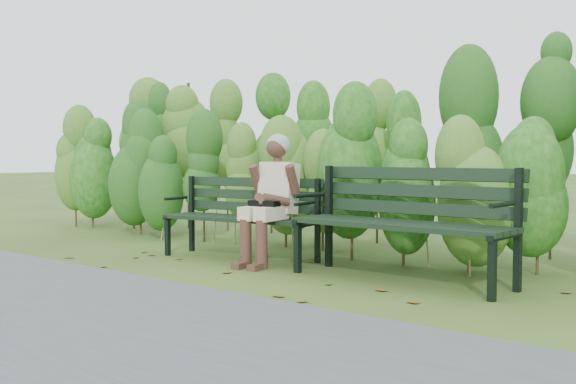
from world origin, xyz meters
The scene contains 7 objects.
ground centered at (0.00, 0.00, 0.00)m, with size 80.00×80.00×0.00m, color #3C4920.
footpath centered at (0.00, -2.20, 0.01)m, with size 60.00×2.50×0.01m, color #474749.
hedge_band centered at (0.00, 1.86, 1.26)m, with size 11.04×1.67×2.42m.
leaf_litter centered at (0.19, -0.18, 0.00)m, with size 5.96×2.10×0.01m.
bench_left centered at (-0.75, 0.52, 0.52)m, with size 1.81×0.82×0.88m.
bench_right centered at (1.25, 0.48, 0.60)m, with size 2.04×0.71×1.01m.
seated_woman centered at (-0.27, 0.41, 0.75)m, with size 0.56×0.82×1.34m.
Camera 1 is at (4.25, -4.78, 1.10)m, focal length 42.00 mm.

